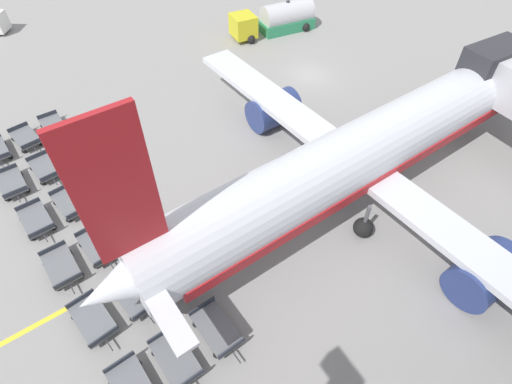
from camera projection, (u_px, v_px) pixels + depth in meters
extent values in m
plane|color=gray|center=(309.00, 75.00, 37.88)|extent=(500.00, 500.00, 0.00)
cube|color=#2D2D33|center=(490.00, 70.00, 28.97)|extent=(2.54, 4.73, 3.69)
cylinder|color=silver|center=(375.00, 145.00, 25.31)|extent=(6.31, 33.39, 4.06)
cone|color=silver|center=(130.00, 279.00, 18.65)|extent=(4.18, 5.13, 3.86)
cube|color=red|center=(116.00, 191.00, 14.94)|extent=(0.49, 3.06, 6.96)
cube|color=silver|center=(138.00, 266.00, 18.40)|extent=(9.69, 1.66, 0.24)
cube|color=silver|center=(358.00, 164.00, 25.44)|extent=(34.53, 4.86, 0.44)
cylinder|color=navy|center=(484.00, 274.00, 21.42)|extent=(2.88, 3.96, 2.63)
cylinder|color=navy|center=(274.00, 110.00, 31.71)|extent=(2.88, 3.96, 2.63)
cube|color=red|center=(373.00, 153.00, 25.82)|extent=(6.16, 30.08, 0.73)
cylinder|color=#56565B|center=(461.00, 114.00, 30.89)|extent=(0.24, 0.24, 1.96)
sphere|color=black|center=(456.00, 125.00, 31.60)|extent=(1.25, 1.25, 1.25)
cylinder|color=#56565B|center=(366.00, 217.00, 23.80)|extent=(0.24, 0.24, 1.96)
sphere|color=black|center=(363.00, 227.00, 24.51)|extent=(1.25, 1.25, 1.25)
cylinder|color=#56565B|center=(303.00, 163.00, 27.06)|extent=(0.24, 0.24, 1.96)
sphere|color=black|center=(301.00, 174.00, 27.77)|extent=(1.25, 1.25, 1.25)
cube|color=yellow|center=(243.00, 26.00, 41.84)|extent=(2.74, 2.57, 2.16)
cube|color=#2D8C5B|center=(287.00, 25.00, 44.08)|extent=(3.12, 6.12, 1.15)
cylinder|color=silver|center=(287.00, 14.00, 43.23)|extent=(3.06, 5.83, 2.48)
sphere|color=#333338|center=(288.00, 2.00, 42.33)|extent=(0.44, 0.44, 0.44)
sphere|color=black|center=(242.00, 30.00, 43.43)|extent=(0.90, 0.90, 0.90)
sphere|color=black|center=(251.00, 39.00, 41.96)|extent=(0.90, 0.90, 0.90)
sphere|color=black|center=(295.00, 19.00, 45.43)|extent=(0.90, 0.90, 0.90)
sphere|color=black|center=(306.00, 27.00, 43.95)|extent=(0.90, 0.90, 0.90)
sphere|color=black|center=(4.00, 26.00, 44.40)|extent=(0.60, 0.60, 0.60)
cube|color=#333338|center=(2.00, 164.00, 28.75)|extent=(0.70, 0.12, 0.06)
sphere|color=black|center=(10.00, 157.00, 29.63)|extent=(0.36, 0.36, 0.36)
sphere|color=black|center=(4.00, 143.00, 30.71)|extent=(0.36, 0.36, 0.36)
cube|color=slate|center=(11.00, 182.00, 27.29)|extent=(2.94, 1.78, 0.10)
cube|color=#2D333D|center=(15.00, 192.00, 26.38)|extent=(0.21, 1.56, 0.32)
cube|color=#2D333D|center=(5.00, 169.00, 27.89)|extent=(0.21, 1.56, 0.32)
cube|color=#333338|center=(19.00, 199.00, 26.41)|extent=(0.70, 0.12, 0.06)
sphere|color=black|center=(7.00, 199.00, 26.74)|extent=(0.36, 0.36, 0.36)
sphere|color=black|center=(28.00, 190.00, 27.28)|extent=(0.36, 0.36, 0.36)
sphere|color=black|center=(0.00, 182.00, 27.83)|extent=(0.36, 0.36, 0.36)
sphere|color=black|center=(20.00, 174.00, 28.37)|extent=(0.36, 0.36, 0.36)
cube|color=slate|center=(36.00, 219.00, 25.06)|extent=(2.98, 1.86, 0.10)
cube|color=#2D333D|center=(41.00, 231.00, 24.17)|extent=(0.26, 1.55, 0.32)
cube|color=#2D333D|center=(27.00, 204.00, 25.64)|extent=(0.26, 1.55, 0.32)
cube|color=#333338|center=(46.00, 238.00, 24.20)|extent=(0.70, 0.14, 0.06)
sphere|color=black|center=(32.00, 238.00, 24.52)|extent=(0.36, 0.36, 0.36)
sphere|color=black|center=(54.00, 227.00, 25.08)|extent=(0.36, 0.36, 0.36)
sphere|color=black|center=(22.00, 219.00, 25.58)|extent=(0.36, 0.36, 0.36)
sphere|color=black|center=(43.00, 209.00, 26.14)|extent=(0.36, 0.36, 0.36)
cube|color=slate|center=(61.00, 266.00, 22.70)|extent=(2.95, 1.80, 0.10)
cube|color=#2D333D|center=(68.00, 281.00, 21.80)|extent=(0.22, 1.56, 0.32)
cube|color=#2D333D|center=(52.00, 248.00, 23.30)|extent=(0.22, 1.56, 0.32)
cube|color=#333338|center=(72.00, 289.00, 21.83)|extent=(0.70, 0.12, 0.06)
sphere|color=black|center=(57.00, 288.00, 22.16)|extent=(0.36, 0.36, 0.36)
sphere|color=black|center=(81.00, 275.00, 22.70)|extent=(0.36, 0.36, 0.36)
sphere|color=black|center=(46.00, 264.00, 23.24)|extent=(0.36, 0.36, 0.36)
sphere|color=black|center=(69.00, 252.00, 23.78)|extent=(0.36, 0.36, 0.36)
cube|color=slate|center=(93.00, 319.00, 20.52)|extent=(3.04, 1.99, 0.10)
cube|color=#2D333D|center=(104.00, 337.00, 19.66)|extent=(0.33, 1.55, 0.32)
cube|color=#2D333D|center=(80.00, 299.00, 21.07)|extent=(0.33, 1.55, 0.32)
cube|color=#333338|center=(109.00, 345.00, 19.70)|extent=(0.70, 0.17, 0.06)
sphere|color=black|center=(91.00, 344.00, 19.98)|extent=(0.36, 0.36, 0.36)
sphere|color=black|center=(115.00, 328.00, 20.58)|extent=(0.36, 0.36, 0.36)
sphere|color=black|center=(75.00, 317.00, 21.00)|extent=(0.36, 0.36, 0.36)
sphere|color=black|center=(98.00, 301.00, 21.60)|extent=(0.36, 0.36, 0.36)
cube|color=#2D333D|center=(119.00, 362.00, 18.82)|extent=(0.23, 1.56, 0.32)
sphere|color=black|center=(112.00, 382.00, 18.76)|extent=(0.36, 0.36, 0.36)
sphere|color=black|center=(138.00, 364.00, 19.31)|extent=(0.36, 0.36, 0.36)
cube|color=slate|center=(26.00, 137.00, 30.63)|extent=(3.07, 2.08, 0.10)
cube|color=#2D333D|center=(32.00, 143.00, 29.80)|extent=(0.39, 1.54, 0.32)
cube|color=#2D333D|center=(17.00, 127.00, 31.16)|extent=(0.39, 1.54, 0.32)
cube|color=#333338|center=(36.00, 149.00, 29.84)|extent=(0.70, 0.20, 0.06)
sphere|color=black|center=(24.00, 151.00, 30.10)|extent=(0.36, 0.36, 0.36)
sphere|color=black|center=(41.00, 143.00, 30.72)|extent=(0.36, 0.36, 0.36)
sphere|color=black|center=(14.00, 139.00, 31.08)|extent=(0.36, 0.36, 0.36)
sphere|color=black|center=(31.00, 132.00, 31.71)|extent=(0.36, 0.36, 0.36)
cube|color=slate|center=(45.00, 167.00, 28.32)|extent=(3.03, 1.98, 0.10)
cube|color=#2D333D|center=(51.00, 175.00, 27.46)|extent=(0.32, 1.55, 0.32)
cube|color=#2D333D|center=(37.00, 155.00, 28.88)|extent=(0.32, 1.55, 0.32)
cube|color=#333338|center=(55.00, 182.00, 27.50)|extent=(0.70, 0.17, 0.06)
sphere|color=black|center=(43.00, 183.00, 27.78)|extent=(0.36, 0.36, 0.36)
sphere|color=black|center=(61.00, 174.00, 28.38)|extent=(0.36, 0.36, 0.36)
sphere|color=black|center=(33.00, 168.00, 28.80)|extent=(0.36, 0.36, 0.36)
sphere|color=black|center=(51.00, 160.00, 29.40)|extent=(0.36, 0.36, 0.36)
cube|color=slate|center=(70.00, 202.00, 26.05)|extent=(3.05, 2.03, 0.10)
cube|color=#2D333D|center=(78.00, 212.00, 25.20)|extent=(0.35, 1.54, 0.32)
cube|color=#2D333D|center=(60.00, 189.00, 26.59)|extent=(0.35, 1.54, 0.32)
cube|color=#333338|center=(83.00, 219.00, 25.24)|extent=(0.70, 0.18, 0.06)
sphere|color=black|center=(69.00, 220.00, 25.51)|extent=(0.36, 0.36, 0.36)
sphere|color=black|center=(88.00, 209.00, 26.12)|extent=(0.36, 0.36, 0.36)
sphere|color=black|center=(56.00, 203.00, 26.51)|extent=(0.36, 0.36, 0.36)
sphere|color=black|center=(75.00, 193.00, 27.12)|extent=(0.36, 0.36, 0.36)
cube|color=slate|center=(98.00, 245.00, 23.69)|extent=(3.02, 1.95, 0.10)
cube|color=#2D333D|center=(107.00, 258.00, 22.82)|extent=(0.30, 1.55, 0.32)
cube|color=#2D333D|center=(87.00, 229.00, 24.25)|extent=(0.30, 1.55, 0.32)
cube|color=#333338|center=(112.00, 266.00, 22.86)|extent=(0.70, 0.16, 0.06)
sphere|color=black|center=(96.00, 266.00, 23.15)|extent=(0.36, 0.36, 0.36)
sphere|color=black|center=(117.00, 253.00, 23.74)|extent=(0.36, 0.36, 0.36)
sphere|color=black|center=(82.00, 244.00, 24.18)|extent=(0.36, 0.36, 0.36)
sphere|color=black|center=(102.00, 233.00, 24.77)|extent=(0.36, 0.36, 0.36)
cube|color=slate|center=(133.00, 294.00, 21.48)|extent=(3.04, 2.01, 0.10)
cube|color=#2D333D|center=(146.00, 310.00, 20.62)|extent=(0.34, 1.55, 0.32)
cube|color=#2D333D|center=(120.00, 276.00, 22.02)|extent=(0.34, 1.55, 0.32)
cube|color=#333338|center=(151.00, 318.00, 20.66)|extent=(0.70, 0.18, 0.06)
sphere|color=black|center=(133.00, 318.00, 20.94)|extent=(0.36, 0.36, 0.36)
sphere|color=black|center=(155.00, 303.00, 21.54)|extent=(0.36, 0.36, 0.36)
sphere|color=black|center=(115.00, 293.00, 21.95)|extent=(0.36, 0.36, 0.36)
sphere|color=black|center=(136.00, 279.00, 22.55)|extent=(0.36, 0.36, 0.36)
cube|color=slate|center=(175.00, 358.00, 19.16)|extent=(2.94, 1.78, 0.10)
cube|color=#2D333D|center=(189.00, 380.00, 18.26)|extent=(0.21, 1.56, 0.32)
cube|color=#2D333D|center=(161.00, 334.00, 19.76)|extent=(0.21, 1.56, 0.32)
sphere|color=black|center=(199.00, 369.00, 19.16)|extent=(0.36, 0.36, 0.36)
sphere|color=black|center=(155.00, 352.00, 19.70)|extent=(0.36, 0.36, 0.36)
sphere|color=black|center=(179.00, 337.00, 20.24)|extent=(0.36, 0.36, 0.36)
cube|color=slate|center=(53.00, 125.00, 31.69)|extent=(2.94, 1.78, 0.10)
cube|color=#2D333D|center=(58.00, 131.00, 30.78)|extent=(0.20, 1.56, 0.32)
cube|color=#2D333D|center=(47.00, 115.00, 32.29)|extent=(0.20, 1.56, 0.32)
cube|color=#333338|center=(61.00, 137.00, 30.81)|extent=(0.70, 0.12, 0.06)
sphere|color=black|center=(50.00, 138.00, 31.15)|extent=(0.36, 0.36, 0.36)
sphere|color=black|center=(67.00, 132.00, 31.69)|extent=(0.36, 0.36, 0.36)
sphere|color=black|center=(43.00, 126.00, 32.23)|extent=(0.36, 0.36, 0.36)
sphere|color=black|center=(59.00, 120.00, 32.77)|extent=(0.36, 0.36, 0.36)
cube|color=slate|center=(77.00, 153.00, 29.38)|extent=(2.99, 1.89, 0.10)
cube|color=#2D333D|center=(84.00, 161.00, 28.50)|extent=(0.27, 1.55, 0.32)
cube|color=#2D333D|center=(69.00, 141.00, 29.96)|extent=(0.27, 1.55, 0.32)
cube|color=#333338|center=(87.00, 167.00, 28.53)|extent=(0.70, 0.14, 0.06)
sphere|color=black|center=(75.00, 168.00, 28.84)|extent=(0.36, 0.36, 0.36)
sphere|color=black|center=(93.00, 160.00, 29.41)|extent=(0.36, 0.36, 0.36)
sphere|color=black|center=(65.00, 154.00, 29.89)|extent=(0.36, 0.36, 0.36)
sphere|color=black|center=(82.00, 146.00, 30.46)|extent=(0.36, 0.36, 0.36)
cube|color=slate|center=(104.00, 186.00, 27.03)|extent=(3.04, 2.01, 0.10)
cube|color=#2D333D|center=(113.00, 195.00, 26.17)|extent=(0.34, 1.55, 0.32)
cube|color=#2D333D|center=(94.00, 174.00, 27.58)|extent=(0.34, 1.55, 0.32)
cube|color=#333338|center=(117.00, 202.00, 26.21)|extent=(0.70, 0.18, 0.06)
sphere|color=black|center=(104.00, 203.00, 26.49)|extent=(0.36, 0.36, 0.36)
sphere|color=black|center=(122.00, 193.00, 27.09)|extent=(0.36, 0.36, 0.36)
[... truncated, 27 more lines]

